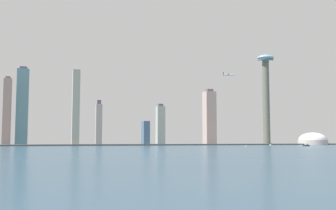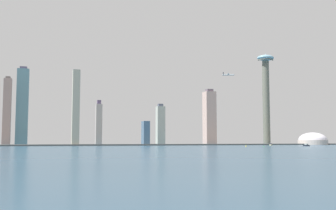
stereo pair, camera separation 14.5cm
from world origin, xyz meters
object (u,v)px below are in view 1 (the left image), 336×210
object	(u,v)px
stadium_dome	(313,141)
skyscraper_6	(22,107)
skyscraper_3	(99,124)
airplane	(228,75)
boat_2	(271,145)
channel_buoy_0	(264,146)
channel_buoy_1	(246,146)
skyscraper_5	(146,133)
observation_tower	(266,82)
skyscraper_0	(209,118)
skyscraper_1	(76,108)
skyscraper_2	(160,125)
boat_0	(306,145)
skyscraper_4	(7,112)

from	to	relation	value
stadium_dome	skyscraper_6	xyz separation A→B (m)	(-672.26, 99.38, 74.35)
skyscraper_3	airplane	world-z (taller)	airplane
stadium_dome	boat_2	world-z (taller)	stadium_dome
channel_buoy_0	channel_buoy_1	bearing A→B (deg)	89.16
skyscraper_5	boat_2	bearing A→B (deg)	-23.03
observation_tower	channel_buoy_1	bearing A→B (deg)	-128.15
skyscraper_6	skyscraper_5	bearing A→B (deg)	-17.18
skyscraper_0	skyscraper_6	size ratio (longest dim) A/B	0.77
airplane	skyscraper_1	bearing A→B (deg)	-159.69
skyscraper_1	skyscraper_6	bearing A→B (deg)	135.91
channel_buoy_0	channel_buoy_1	size ratio (longest dim) A/B	0.92
skyscraper_2	boat_0	bearing A→B (deg)	-55.50
stadium_dome	boat_0	xyz separation A→B (m)	(-153.24, -181.58, -8.35)
skyscraper_4	channel_buoy_0	bearing A→B (deg)	-37.57
skyscraper_1	skyscraper_3	world-z (taller)	skyscraper_1
boat_2	channel_buoy_1	xyz separation A→B (m)	(-118.56, -110.79, -0.14)
stadium_dome	skyscraper_0	size ratio (longest dim) A/B	0.53
boat_0	airplane	distance (m)	254.41
skyscraper_3	skyscraper_5	size ratio (longest dim) A/B	1.90
boat_0	skyscraper_0	bearing A→B (deg)	20.35
observation_tower	skyscraper_2	world-z (taller)	observation_tower
observation_tower	skyscraper_5	xyz separation A→B (m)	(-313.69, -22.70, -128.42)
stadium_dome	channel_buoy_1	bearing A→B (deg)	-145.82
stadium_dome	skyscraper_0	distance (m)	261.11
skyscraper_1	skyscraper_4	size ratio (longest dim) A/B	1.07
skyscraper_3	skyscraper_6	bearing A→B (deg)	167.50
observation_tower	skyscraper_2	xyz separation A→B (m)	(-253.24, 68.41, -106.79)
skyscraper_0	skyscraper_2	world-z (taller)	skyscraper_0
channel_buoy_1	airplane	world-z (taller)	airplane
skyscraper_0	channel_buoy_1	bearing A→B (deg)	-98.64
skyscraper_3	skyscraper_4	bearing A→B (deg)	-179.01
skyscraper_3	channel_buoy_1	world-z (taller)	skyscraper_3
skyscraper_2	channel_buoy_1	xyz separation A→B (m)	(66.44, -306.24, -46.32)
observation_tower	boat_2	bearing A→B (deg)	-118.24
skyscraper_6	skyscraper_3	bearing A→B (deg)	-12.50
skyscraper_3	channel_buoy_0	xyz separation A→B (m)	(221.78, -319.82, -45.83)
skyscraper_3	airplane	distance (m)	315.87
skyscraper_4	airplane	size ratio (longest dim) A/B	5.41
skyscraper_2	skyscraper_5	distance (m)	111.45
skyscraper_3	skyscraper_0	bearing A→B (deg)	-2.93
skyscraper_2	skyscraper_6	xyz separation A→B (m)	(-318.06, -11.47, 36.58)
channel_buoy_1	skyscraper_2	bearing A→B (deg)	102.24
observation_tower	skyscraper_6	bearing A→B (deg)	174.31
channel_buoy_1	boat_0	bearing A→B (deg)	5.87
stadium_dome	channel_buoy_1	distance (m)	347.94
observation_tower	skyscraper_3	world-z (taller)	observation_tower
stadium_dome	channel_buoy_1	size ratio (longest dim) A/B	24.10
skyscraper_5	boat_0	xyz separation A→B (m)	(261.42, -201.32, -24.50)
skyscraper_0	channel_buoy_0	distance (m)	315.23
observation_tower	channel_buoy_1	world-z (taller)	observation_tower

